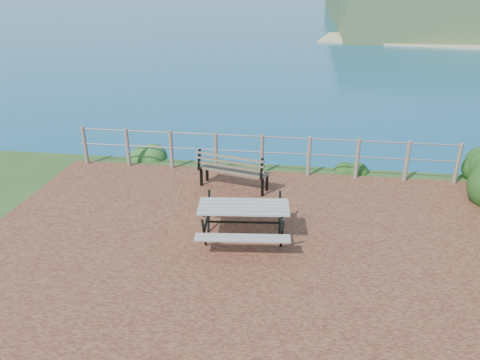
{
  "coord_description": "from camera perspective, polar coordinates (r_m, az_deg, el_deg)",
  "views": [
    {
      "loc": [
        0.98,
        -7.41,
        4.56
      ],
      "look_at": [
        -0.24,
        1.18,
        0.75
      ],
      "focal_mm": 35.0,
      "sensor_mm": 36.0,
      "label": 1
    }
  ],
  "objects": [
    {
      "name": "ground",
      "position": [
        8.76,
        0.46,
        -7.69
      ],
      "size": [
        10.0,
        7.0,
        0.12
      ],
      "primitive_type": "cube",
      "color": "brown",
      "rests_on": "ground"
    },
    {
      "name": "shrub_lip_east",
      "position": [
        12.37,
        13.59,
        1.37
      ],
      "size": [
        0.74,
        0.74,
        0.47
      ],
      "primitive_type": "ellipsoid",
      "color": "#1B3C12",
      "rests_on": "ground"
    },
    {
      "name": "safety_railing",
      "position": [
        11.52,
        2.68,
        3.42
      ],
      "size": [
        9.4,
        0.1,
        1.0
      ],
      "color": "#6B5B4C",
      "rests_on": "ground"
    },
    {
      "name": "picnic_table",
      "position": [
        8.63,
        0.44,
        -4.77
      ],
      "size": [
        1.71,
        1.43,
        0.7
      ],
      "rotation": [
        0.0,
        0.0,
        0.1
      ],
      "color": "gray",
      "rests_on": "ground"
    },
    {
      "name": "park_bench",
      "position": [
        10.64,
        -0.78,
        1.92
      ],
      "size": [
        1.69,
        0.8,
        0.93
      ],
      "rotation": [
        0.0,
        0.0,
        -0.25
      ],
      "color": "brown",
      "rests_on": "ground"
    },
    {
      "name": "shrub_lip_west",
      "position": [
        13.04,
        -11.33,
        2.75
      ],
      "size": [
        0.88,
        0.88,
        0.66
      ],
      "primitive_type": "ellipsoid",
      "color": "#215A23",
      "rests_on": "ground"
    }
  ]
}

